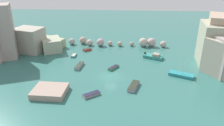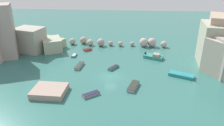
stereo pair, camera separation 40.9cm
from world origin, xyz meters
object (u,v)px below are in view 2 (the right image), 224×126
moored_boat_0 (181,75)px  moored_boat_7 (79,66)px  moored_boat_2 (113,68)px  moored_boat_3 (154,56)px  moored_boat_5 (74,55)px  moored_boat_4 (91,94)px  moored_boat_6 (133,86)px  stone_dock (49,91)px  moored_boat_1 (88,49)px

moored_boat_0 → moored_boat_7: bearing=-163.8°
moored_boat_2 → moored_boat_3: bearing=-21.8°
moored_boat_0 → moored_boat_5: (-26.23, 9.90, -0.11)m
moored_boat_3 → moored_boat_0: bearing=-39.0°
moored_boat_7 → moored_boat_4: bearing=-151.4°
moored_boat_2 → moored_boat_7: (-8.24, 0.36, 0.07)m
moored_boat_5 → moored_boat_4: bearing=23.7°
moored_boat_6 → moored_boat_2: bearing=45.4°
moored_boat_2 → moored_boat_4: (-3.38, -12.04, 0.03)m
stone_dock → moored_boat_5: bearing=89.3°
moored_boat_6 → moored_boat_7: 15.57m
moored_boat_0 → moored_boat_2: (-15.14, 2.82, -0.11)m
stone_dock → moored_boat_3: size_ratio=1.15×
moored_boat_1 → moored_boat_3: bearing=-55.9°
stone_dock → moored_boat_2: (11.33, 11.84, -0.32)m
moored_boat_5 → moored_boat_7: size_ratio=0.58×
stone_dock → moored_boat_7: 12.59m
moored_boat_6 → moored_boat_7: moored_boat_6 is taller
moored_boat_3 → moored_boat_4: bearing=-100.5°
stone_dock → moored_boat_1: size_ratio=2.44×
moored_boat_5 → moored_boat_6: bearing=46.8°
stone_dock → moored_boat_0: 27.97m
moored_boat_1 → moored_boat_0: bearing=-74.0°
moored_boat_0 → moored_boat_1: moored_boat_0 is taller
stone_dock → moored_boat_5: size_ratio=2.54×
moored_boat_2 → moored_boat_4: bearing=-162.9°
stone_dock → moored_boat_1: stone_dock is taller
stone_dock → moored_boat_6: 16.21m
moored_boat_5 → moored_boat_3: bearing=92.1°
stone_dock → moored_boat_5: stone_dock is taller
moored_boat_1 → moored_boat_3: (18.43, -4.47, 0.20)m
stone_dock → moored_boat_7: (3.10, 12.20, -0.25)m
moored_boat_2 → moored_boat_7: moored_boat_7 is taller
stone_dock → moored_boat_1: 23.72m
moored_boat_6 → moored_boat_0: bearing=-44.2°
moored_boat_3 → stone_dock: bearing=-113.9°
stone_dock → moored_boat_6: (15.87, 3.29, -0.23)m
stone_dock → moored_boat_5: (0.24, 18.91, -0.32)m
moored_boat_0 → moored_boat_3: moored_boat_0 is taller
moored_boat_1 → moored_boat_7: bearing=-132.0°
moored_boat_0 → stone_dock: bearing=-137.2°
moored_boat_6 → moored_boat_7: bearing=72.6°
moored_boat_2 → moored_boat_1: bearing=68.2°
moored_boat_2 → moored_boat_5: size_ratio=1.34×
moored_boat_3 → moored_boat_7: (-18.38, -6.85, -0.19)m
moored_boat_1 → moored_boat_7: 11.32m
moored_boat_0 → moored_boat_2: moored_boat_0 is taller
moored_boat_0 → moored_boat_1: size_ratio=2.25×
moored_boat_4 → moored_boat_5: 20.61m
moored_boat_1 → moored_boat_3: moored_boat_3 is taller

